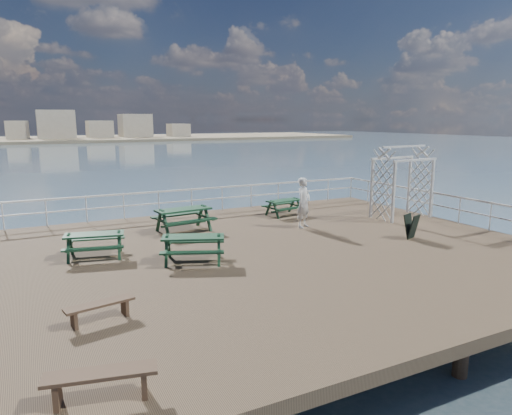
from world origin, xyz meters
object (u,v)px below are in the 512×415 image
object	(u,v)px
picnic_table_d	(193,243)
trellis_arbor	(402,186)
picnic_table_a	(94,240)
picnic_table_c	(284,204)
flat_bench_near	(101,379)
picnic_table_b	(183,215)
flat_bench_far	(100,307)
person	(304,203)

from	to	relation	value
picnic_table_d	trellis_arbor	size ratio (longest dim) A/B	0.73
picnic_table_a	trellis_arbor	size ratio (longest dim) A/B	0.65
picnic_table_c	trellis_arbor	distance (m)	5.01
picnic_table_c	flat_bench_near	world-z (taller)	picnic_table_c
picnic_table_c	picnic_table_b	bearing A→B (deg)	-179.17
picnic_table_b	picnic_table_d	world-z (taller)	picnic_table_b
picnic_table_a	picnic_table_d	xyz separation A→B (m)	(2.51, -1.74, 0.02)
picnic_table_b	flat_bench_far	world-z (taller)	picnic_table_b
picnic_table_a	trellis_arbor	xyz separation A→B (m)	(12.39, 0.16, 0.81)
flat_bench_near	person	distance (m)	11.83
picnic_table_a	person	bearing A→B (deg)	16.01
flat_bench_far	trellis_arbor	world-z (taller)	trellis_arbor
picnic_table_a	flat_bench_far	world-z (taller)	picnic_table_a
picnic_table_b	picnic_table_a	bearing A→B (deg)	-156.66
flat_bench_near	trellis_arbor	xyz separation A→B (m)	(13.30, 7.72, 1.00)
picnic_table_b	picnic_table_c	distance (m)	4.87
picnic_table_d	person	bearing A→B (deg)	45.83
picnic_table_d	picnic_table_a	bearing A→B (deg)	167.80
flat_bench_far	person	distance (m)	9.79
flat_bench_near	trellis_arbor	size ratio (longest dim) A/B	0.55
picnic_table_d	flat_bench_near	distance (m)	6.75
picnic_table_a	picnic_table_b	world-z (taller)	picnic_table_b
picnic_table_a	flat_bench_far	bearing A→B (deg)	-84.05
picnic_table_a	flat_bench_near	distance (m)	7.61
picnic_table_d	picnic_table_b	bearing A→B (deg)	98.99
trellis_arbor	person	distance (m)	4.69
picnic_table_d	flat_bench_near	world-z (taller)	picnic_table_d
picnic_table_a	picnic_table_d	bearing A→B (deg)	-22.46
picnic_table_c	person	xyz separation A→B (m)	(-0.48, -2.29, 0.47)
picnic_table_c	flat_bench_near	size ratio (longest dim) A/B	1.05
picnic_table_b	picnic_table_d	bearing A→B (deg)	-110.06
flat_bench_far	flat_bench_near	bearing A→B (deg)	-108.99
picnic_table_b	person	xyz separation A→B (m)	(4.32, -1.45, 0.34)
picnic_table_b	picnic_table_d	size ratio (longest dim) A/B	0.99
picnic_table_c	flat_bench_far	distance (m)	11.52
picnic_table_c	picnic_table_d	world-z (taller)	picnic_table_d
picnic_table_a	flat_bench_near	bearing A→B (deg)	-84.55
picnic_table_d	person	xyz separation A→B (m)	(5.22, 2.24, 0.40)
picnic_table_d	picnic_table_c	bearing A→B (deg)	61.12
flat_bench_near	trellis_arbor	bearing A→B (deg)	42.53
picnic_table_a	trellis_arbor	bearing A→B (deg)	13.11
picnic_table_c	trellis_arbor	world-z (taller)	trellis_arbor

